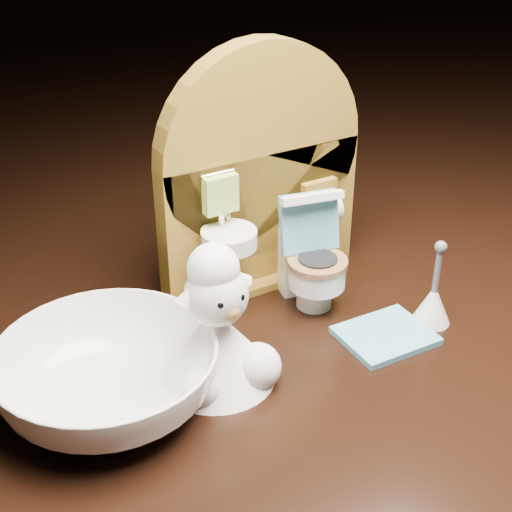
# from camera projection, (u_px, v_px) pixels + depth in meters

# --- Properties ---
(backdrop_panel) EXTENTS (0.13, 0.05, 0.15)m
(backdrop_panel) POSITION_uv_depth(u_px,v_px,m) (260.00, 183.00, 0.42)
(backdrop_panel) COLOR olive
(backdrop_panel) RESTS_ON ground
(toy_toilet) EXTENTS (0.04, 0.05, 0.07)m
(toy_toilet) POSITION_uv_depth(u_px,v_px,m) (311.00, 263.00, 0.42)
(toy_toilet) COLOR white
(toy_toilet) RESTS_ON ground
(bath_mat) EXTENTS (0.05, 0.04, 0.00)m
(bath_mat) POSITION_uv_depth(u_px,v_px,m) (385.00, 336.00, 0.40)
(bath_mat) COLOR #5AA4C1
(bath_mat) RESTS_ON ground
(toilet_brush) EXTENTS (0.02, 0.02, 0.05)m
(toilet_brush) POSITION_uv_depth(u_px,v_px,m) (433.00, 301.00, 0.41)
(toilet_brush) COLOR white
(toilet_brush) RESTS_ON ground
(plush_lamb) EXTENTS (0.06, 0.06, 0.08)m
(plush_lamb) POSITION_uv_depth(u_px,v_px,m) (218.00, 334.00, 0.36)
(plush_lamb) COLOR white
(plush_lamb) RESTS_ON ground
(ceramic_bowl) EXTENTS (0.13, 0.13, 0.03)m
(ceramic_bowl) POSITION_uv_depth(u_px,v_px,m) (108.00, 377.00, 0.34)
(ceramic_bowl) COLOR white
(ceramic_bowl) RESTS_ON ground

